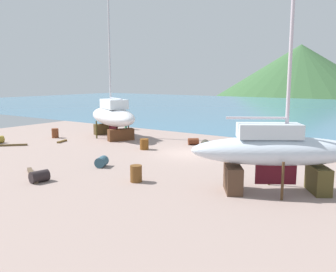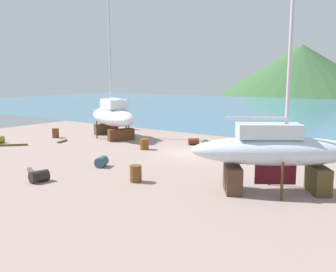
{
  "view_description": "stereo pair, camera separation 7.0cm",
  "coord_description": "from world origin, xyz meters",
  "px_view_note": "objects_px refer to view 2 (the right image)",
  "views": [
    {
      "loc": [
        12.8,
        -21.05,
        5.11
      ],
      "look_at": [
        -0.79,
        -1.52,
        1.35
      ],
      "focal_mm": 38.43,
      "sensor_mm": 36.0,
      "label": 1
    },
    {
      "loc": [
        12.86,
        -21.01,
        5.11
      ],
      "look_at": [
        -0.79,
        -1.52,
        1.35
      ],
      "focal_mm": 38.43,
      "sensor_mm": 36.0,
      "label": 2
    }
  ],
  "objects_px": {
    "sailboat_small_center": "(113,116)",
    "barrel_blue_faded": "(194,141)",
    "barrel_by_slipway": "(39,176)",
    "barrel_rust_near": "(55,133)",
    "barrel_tipped_center": "(101,162)",
    "worker": "(126,121)",
    "barrel_ochre": "(144,144)",
    "barrel_rust_far": "(136,174)",
    "barrel_rust_mid": "(206,145)",
    "sailboat_mid_port": "(276,151)"
  },
  "relations": [
    {
      "from": "sailboat_small_center",
      "to": "barrel_blue_faded",
      "type": "distance_m",
      "value": 8.02
    },
    {
      "from": "sailboat_small_center",
      "to": "barrel_blue_faded",
      "type": "bearing_deg",
      "value": -146.18
    },
    {
      "from": "barrel_by_slipway",
      "to": "barrel_blue_faded",
      "type": "xyz_separation_m",
      "value": [
        1.0,
        13.4,
        -0.03
      ]
    },
    {
      "from": "barrel_by_slipway",
      "to": "barrel_rust_near",
      "type": "bearing_deg",
      "value": 139.05
    },
    {
      "from": "barrel_blue_faded",
      "to": "barrel_by_slipway",
      "type": "bearing_deg",
      "value": -94.25
    },
    {
      "from": "sailboat_small_center",
      "to": "barrel_tipped_center",
      "type": "relative_size",
      "value": 14.7
    },
    {
      "from": "worker",
      "to": "barrel_by_slipway",
      "type": "relative_size",
      "value": 1.87
    },
    {
      "from": "barrel_by_slipway",
      "to": "barrel_ochre",
      "type": "distance_m",
      "value": 9.72
    },
    {
      "from": "sailboat_small_center",
      "to": "barrel_blue_faded",
      "type": "height_order",
      "value": "sailboat_small_center"
    },
    {
      "from": "barrel_rust_far",
      "to": "barrel_rust_near",
      "type": "bearing_deg",
      "value": 156.05
    },
    {
      "from": "sailboat_small_center",
      "to": "barrel_by_slipway",
      "type": "distance_m",
      "value": 14.35
    },
    {
      "from": "barrel_rust_mid",
      "to": "barrel_tipped_center",
      "type": "height_order",
      "value": "barrel_rust_mid"
    },
    {
      "from": "sailboat_mid_port",
      "to": "barrel_ochre",
      "type": "bearing_deg",
      "value": 125.52
    },
    {
      "from": "barrel_rust_far",
      "to": "barrel_rust_near",
      "type": "relative_size",
      "value": 1.03
    },
    {
      "from": "barrel_rust_mid",
      "to": "barrel_tipped_center",
      "type": "xyz_separation_m",
      "value": [
        -2.43,
        -8.33,
        -0.03
      ]
    },
    {
      "from": "barrel_rust_near",
      "to": "barrel_by_slipway",
      "type": "height_order",
      "value": "barrel_rust_near"
    },
    {
      "from": "worker",
      "to": "barrel_rust_far",
      "type": "height_order",
      "value": "worker"
    },
    {
      "from": "barrel_rust_mid",
      "to": "barrel_tipped_center",
      "type": "distance_m",
      "value": 8.68
    },
    {
      "from": "sailboat_mid_port",
      "to": "barrel_ochre",
      "type": "xyz_separation_m",
      "value": [
        -11.21,
        4.5,
        -1.51
      ]
    },
    {
      "from": "barrel_rust_far",
      "to": "barrel_blue_faded",
      "type": "height_order",
      "value": "barrel_rust_far"
    },
    {
      "from": "sailboat_mid_port",
      "to": "barrel_ochre",
      "type": "relative_size",
      "value": 14.97
    },
    {
      "from": "worker",
      "to": "barrel_rust_mid",
      "type": "relative_size",
      "value": 1.99
    },
    {
      "from": "barrel_rust_near",
      "to": "barrel_ochre",
      "type": "distance_m",
      "value": 9.81
    },
    {
      "from": "sailboat_small_center",
      "to": "barrel_rust_far",
      "type": "height_order",
      "value": "sailboat_small_center"
    },
    {
      "from": "barrel_rust_far",
      "to": "barrel_rust_mid",
      "type": "xyz_separation_m",
      "value": [
        -1.26,
        9.59,
        -0.1
      ]
    },
    {
      "from": "sailboat_small_center",
      "to": "barrel_by_slipway",
      "type": "bearing_deg",
      "value": 146.01
    },
    {
      "from": "barrel_rust_far",
      "to": "barrel_by_slipway",
      "type": "xyz_separation_m",
      "value": [
        -3.96,
        -2.81,
        -0.13
      ]
    },
    {
      "from": "worker",
      "to": "barrel_rust_near",
      "type": "relative_size",
      "value": 2.02
    },
    {
      "from": "worker",
      "to": "barrel_rust_far",
      "type": "distance_m",
      "value": 19.42
    },
    {
      "from": "barrel_rust_near",
      "to": "barrel_blue_faded",
      "type": "distance_m",
      "value": 12.46
    },
    {
      "from": "barrel_by_slipway",
      "to": "barrel_tipped_center",
      "type": "height_order",
      "value": "barrel_tipped_center"
    },
    {
      "from": "worker",
      "to": "barrel_rust_mid",
      "type": "distance_m",
      "value": 12.84
    },
    {
      "from": "barrel_rust_mid",
      "to": "barrel_ochre",
      "type": "distance_m",
      "value": 4.58
    },
    {
      "from": "barrel_rust_far",
      "to": "barrel_ochre",
      "type": "height_order",
      "value": "barrel_rust_far"
    },
    {
      "from": "sailboat_mid_port",
      "to": "worker",
      "type": "xyz_separation_m",
      "value": [
        -19.51,
        11.85,
        -1.04
      ]
    },
    {
      "from": "barrel_by_slipway",
      "to": "barrel_blue_faded",
      "type": "distance_m",
      "value": 13.43
    },
    {
      "from": "sailboat_small_center",
      "to": "barrel_tipped_center",
      "type": "xyz_separation_m",
      "value": [
        7.08,
        -8.46,
        -1.6
      ]
    },
    {
      "from": "barrel_rust_mid",
      "to": "barrel_blue_faded",
      "type": "distance_m",
      "value": 1.97
    },
    {
      "from": "barrel_rust_mid",
      "to": "barrel_ochre",
      "type": "height_order",
      "value": "barrel_ochre"
    },
    {
      "from": "sailboat_mid_port",
      "to": "barrel_by_slipway",
      "type": "relative_size",
      "value": 13.21
    },
    {
      "from": "sailboat_small_center",
      "to": "barrel_rust_mid",
      "type": "bearing_deg",
      "value": -153.3
    },
    {
      "from": "barrel_rust_mid",
      "to": "barrel_ochre",
      "type": "relative_size",
      "value": 1.06
    },
    {
      "from": "barrel_rust_near",
      "to": "barrel_by_slipway",
      "type": "relative_size",
      "value": 0.93
    },
    {
      "from": "sailboat_small_center",
      "to": "barrel_ochre",
      "type": "bearing_deg",
      "value": -178.67
    },
    {
      "from": "barrel_rust_far",
      "to": "barrel_rust_near",
      "type": "distance_m",
      "value": 16.14
    },
    {
      "from": "sailboat_small_center",
      "to": "barrel_rust_mid",
      "type": "height_order",
      "value": "sailboat_small_center"
    },
    {
      "from": "barrel_blue_faded",
      "to": "barrel_ochre",
      "type": "distance_m",
      "value": 4.22
    },
    {
      "from": "barrel_rust_near",
      "to": "barrel_ochre",
      "type": "height_order",
      "value": "barrel_rust_near"
    },
    {
      "from": "barrel_rust_far",
      "to": "barrel_tipped_center",
      "type": "xyz_separation_m",
      "value": [
        -3.69,
        1.26,
        -0.12
      ]
    },
    {
      "from": "sailboat_mid_port",
      "to": "barrel_blue_faded",
      "type": "xyz_separation_m",
      "value": [
        -9.23,
        8.23,
        -1.64
      ]
    }
  ]
}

